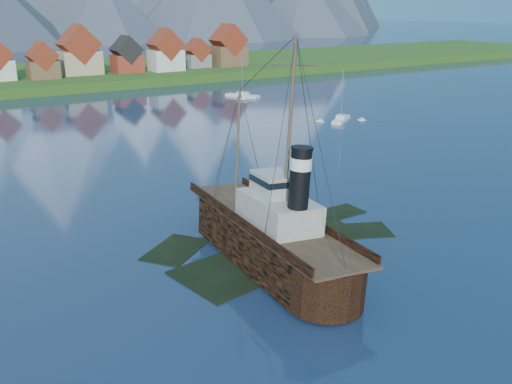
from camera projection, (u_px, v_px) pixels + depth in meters
ground at (270, 250)px, 65.32m from camera, size 1400.00×1400.00×0.00m
shoal at (272, 243)px, 68.07m from camera, size 31.71×21.24×1.14m
seawall at (19, 98)px, 170.08m from camera, size 600.00×2.50×2.00m
tugboat_wreck at (260, 231)px, 62.53m from camera, size 7.46×32.13×25.46m
sailboat_d at (341, 120)px, 136.25m from camera, size 9.08×7.37×12.89m
sailboat_e at (243, 96)px, 171.54m from camera, size 7.36×10.86×12.56m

